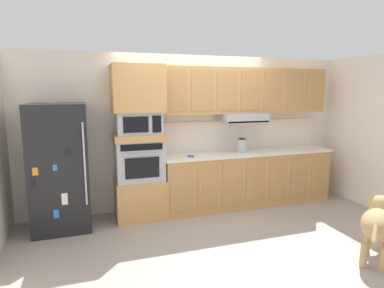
% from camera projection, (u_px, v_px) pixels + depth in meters
% --- Properties ---
extents(ground_plane, '(9.60, 9.60, 0.00)m').
position_uv_depth(ground_plane, '(215.00, 227.00, 4.58)').
color(ground_plane, '#9E9389').
extents(back_kitchen_wall, '(6.20, 0.12, 2.50)m').
position_uv_depth(back_kitchen_wall, '(191.00, 131.00, 5.42)').
color(back_kitchen_wall, silver).
rests_on(back_kitchen_wall, ground).
extents(side_panel_right, '(0.12, 7.10, 2.50)m').
position_uv_depth(side_panel_right, '(375.00, 133.00, 5.24)').
color(side_panel_right, white).
rests_on(side_panel_right, ground).
extents(refrigerator, '(0.76, 0.73, 1.76)m').
position_uv_depth(refrigerator, '(60.00, 167.00, 4.45)').
color(refrigerator, black).
rests_on(refrigerator, ground).
extents(oven_base_cabinet, '(0.74, 0.62, 0.60)m').
position_uv_depth(oven_base_cabinet, '(140.00, 198.00, 4.95)').
color(oven_base_cabinet, tan).
rests_on(oven_base_cabinet, ground).
extents(built_in_oven, '(0.70, 0.62, 0.60)m').
position_uv_depth(built_in_oven, '(139.00, 160.00, 4.85)').
color(built_in_oven, '#A8AAAF').
rests_on(built_in_oven, oven_base_cabinet).
extents(appliance_mid_shelf, '(0.74, 0.62, 0.10)m').
position_uv_depth(appliance_mid_shelf, '(138.00, 137.00, 4.79)').
color(appliance_mid_shelf, tan).
rests_on(appliance_mid_shelf, built_in_oven).
extents(microwave, '(0.64, 0.54, 0.32)m').
position_uv_depth(microwave, '(138.00, 123.00, 4.76)').
color(microwave, '#A8AAAF').
rests_on(microwave, appliance_mid_shelf).
extents(appliance_upper_cabinet, '(0.74, 0.62, 0.68)m').
position_uv_depth(appliance_upper_cabinet, '(137.00, 89.00, 4.68)').
color(appliance_upper_cabinet, tan).
rests_on(appliance_upper_cabinet, microwave).
extents(lower_cabinet_run, '(2.93, 0.63, 0.88)m').
position_uv_depth(lower_cabinet_run, '(247.00, 179.00, 5.49)').
color(lower_cabinet_run, tan).
rests_on(lower_cabinet_run, ground).
extents(countertop_slab, '(2.97, 0.64, 0.04)m').
position_uv_depth(countertop_slab, '(248.00, 152.00, 5.42)').
color(countertop_slab, silver).
rests_on(countertop_slab, lower_cabinet_run).
extents(backsplash_panel, '(2.97, 0.02, 0.50)m').
position_uv_depth(backsplash_panel, '(240.00, 134.00, 5.64)').
color(backsplash_panel, white).
rests_on(backsplash_panel, countertop_slab).
extents(upper_cabinet_with_hood, '(2.93, 0.48, 0.88)m').
position_uv_depth(upper_cabinet_with_hood, '(246.00, 92.00, 5.36)').
color(upper_cabinet_with_hood, tan).
rests_on(upper_cabinet_with_hood, backsplash_panel).
extents(screwdriver, '(0.17, 0.17, 0.03)m').
position_uv_depth(screwdriver, '(191.00, 156.00, 4.95)').
color(screwdriver, blue).
rests_on(screwdriver, countertop_slab).
extents(electric_kettle, '(0.17, 0.17, 0.24)m').
position_uv_depth(electric_kettle, '(242.00, 146.00, 5.30)').
color(electric_kettle, '#A8AAAF').
rests_on(electric_kettle, countertop_slab).
extents(dog, '(0.87, 0.72, 0.70)m').
position_uv_depth(dog, '(378.00, 222.00, 3.67)').
color(dog, tan).
rests_on(dog, ground).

